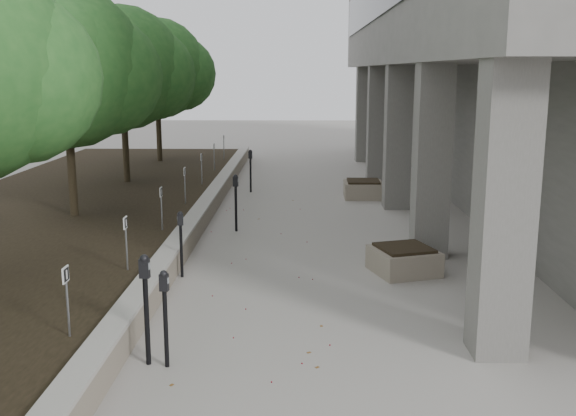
# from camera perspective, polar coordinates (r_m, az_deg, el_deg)

# --- Properties ---
(ground) EXTENTS (90.00, 90.00, 0.00)m
(ground) POSITION_cam_1_polar(r_m,az_deg,el_deg) (8.66, -3.74, -14.70)
(ground) COLOR gray
(ground) RESTS_ON ground
(retaining_wall) EXTENTS (0.39, 26.00, 0.50)m
(retaining_wall) POSITION_cam_1_polar(r_m,az_deg,el_deg) (17.30, -7.30, -0.42)
(retaining_wall) COLOR gray
(retaining_wall) RESTS_ON ground
(planting_bed) EXTENTS (7.00, 26.00, 0.40)m
(planting_bed) POSITION_cam_1_polar(r_m,az_deg,el_deg) (18.21, -18.81, -0.51)
(planting_bed) COLOR black
(planting_bed) RESTS_ON ground
(crabapple_tree_3) EXTENTS (4.60, 4.00, 5.44)m
(crabapple_tree_3) POSITION_cam_1_polar(r_m,az_deg,el_deg) (16.68, -18.34, 8.60)
(crabapple_tree_3) COLOR #245B23
(crabapple_tree_3) RESTS_ON planting_bed
(crabapple_tree_4) EXTENTS (4.60, 4.00, 5.44)m
(crabapple_tree_4) POSITION_cam_1_polar(r_m,az_deg,el_deg) (21.46, -13.92, 9.40)
(crabapple_tree_4) COLOR #245B23
(crabapple_tree_4) RESTS_ON planting_bed
(crabapple_tree_5) EXTENTS (4.60, 4.00, 5.44)m
(crabapple_tree_5) POSITION_cam_1_polar(r_m,az_deg,el_deg) (26.32, -11.11, 9.88)
(crabapple_tree_5) COLOR #245B23
(crabapple_tree_5) RESTS_ON planting_bed
(parking_sign_2) EXTENTS (0.04, 0.22, 0.96)m
(parking_sign_2) POSITION_cam_1_polar(r_m,az_deg,el_deg) (9.26, -18.33, -7.62)
(parking_sign_2) COLOR black
(parking_sign_2) RESTS_ON planting_bed
(parking_sign_3) EXTENTS (0.04, 0.22, 0.96)m
(parking_sign_3) POSITION_cam_1_polar(r_m,az_deg,el_deg) (12.01, -13.64, -2.97)
(parking_sign_3) COLOR black
(parking_sign_3) RESTS_ON planting_bed
(parking_sign_4) EXTENTS (0.04, 0.22, 0.96)m
(parking_sign_4) POSITION_cam_1_polar(r_m,az_deg,el_deg) (14.85, -10.75, -0.06)
(parking_sign_4) COLOR black
(parking_sign_4) RESTS_ON planting_bed
(parking_sign_5) EXTENTS (0.04, 0.22, 0.96)m
(parking_sign_5) POSITION_cam_1_polar(r_m,az_deg,el_deg) (17.75, -8.79, 1.91)
(parking_sign_5) COLOR black
(parking_sign_5) RESTS_ON planting_bed
(parking_sign_6) EXTENTS (0.04, 0.22, 0.96)m
(parking_sign_6) POSITION_cam_1_polar(r_m,az_deg,el_deg) (20.67, -7.39, 3.32)
(parking_sign_6) COLOR black
(parking_sign_6) RESTS_ON planting_bed
(parking_sign_7) EXTENTS (0.04, 0.22, 0.96)m
(parking_sign_7) POSITION_cam_1_polar(r_m,az_deg,el_deg) (23.62, -6.33, 4.38)
(parking_sign_7) COLOR black
(parking_sign_7) RESTS_ON planting_bed
(parking_sign_8) EXTENTS (0.04, 0.22, 0.96)m
(parking_sign_8) POSITION_cam_1_polar(r_m,az_deg,el_deg) (26.57, -5.50, 5.21)
(parking_sign_8) COLOR black
(parking_sign_8) RESTS_ON planting_bed
(parking_meter_1) EXTENTS (0.16, 0.12, 1.52)m
(parking_meter_1) POSITION_cam_1_polar(r_m,az_deg,el_deg) (9.05, -12.00, -8.52)
(parking_meter_1) COLOR black
(parking_meter_1) RESTS_ON ground
(parking_meter_2) EXTENTS (0.14, 0.11, 1.33)m
(parking_meter_2) POSITION_cam_1_polar(r_m,az_deg,el_deg) (8.96, -10.43, -9.31)
(parking_meter_2) COLOR black
(parking_meter_2) RESTS_ON ground
(parking_meter_3) EXTENTS (0.14, 0.11, 1.28)m
(parking_meter_3) POSITION_cam_1_polar(r_m,az_deg,el_deg) (12.71, -9.12, -3.09)
(parking_meter_3) COLOR black
(parking_meter_3) RESTS_ON ground
(parking_meter_4) EXTENTS (0.15, 0.12, 1.40)m
(parking_meter_4) POSITION_cam_1_polar(r_m,az_deg,el_deg) (16.18, -4.47, 0.43)
(parking_meter_4) COLOR black
(parking_meter_4) RESTS_ON ground
(parking_meter_5) EXTENTS (0.15, 0.11, 1.38)m
(parking_meter_5) POSITION_cam_1_polar(r_m,az_deg,el_deg) (21.41, -3.22, 3.18)
(parking_meter_5) COLOR black
(parking_meter_5) RESTS_ON ground
(planter_front) EXTENTS (1.42, 1.42, 0.53)m
(planter_front) POSITION_cam_1_polar(r_m,az_deg,el_deg) (13.11, 9.86, -4.36)
(planter_front) COLOR gray
(planter_front) RESTS_ON ground
(planter_back) EXTENTS (1.18, 1.18, 0.54)m
(planter_back) POSITION_cam_1_polar(r_m,az_deg,el_deg) (20.66, 6.44, 1.64)
(planter_back) COLOR gray
(planter_back) RESTS_ON ground
(berry_scatter) EXTENTS (3.30, 14.10, 0.02)m
(berry_scatter) POSITION_cam_1_polar(r_m,az_deg,el_deg) (13.32, -2.37, -5.07)
(berry_scatter) COLOR maroon
(berry_scatter) RESTS_ON ground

